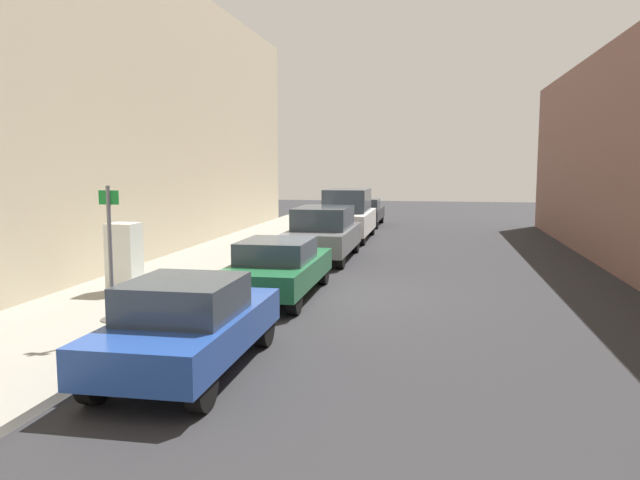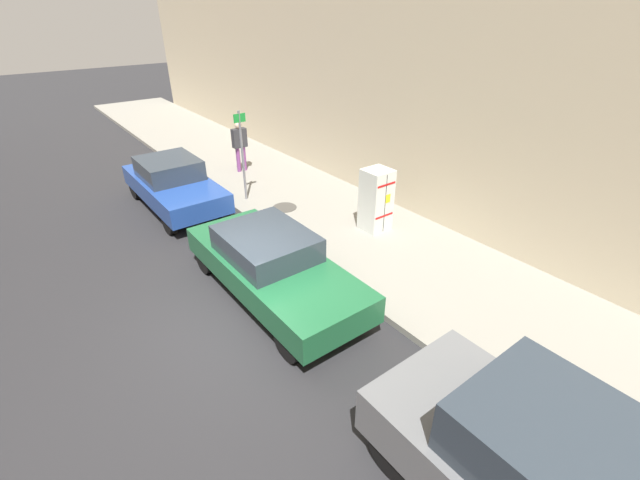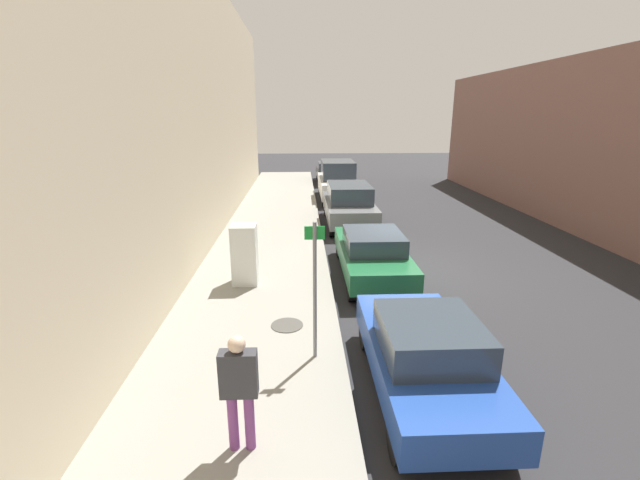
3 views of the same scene
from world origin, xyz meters
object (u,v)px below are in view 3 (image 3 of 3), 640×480
parked_sedan_dark (330,172)px  parked_sedan_green (372,253)px  parked_van_white (338,181)px  parked_hatchback_blue (426,355)px  discarded_refrigerator (245,254)px  parked_suv_gray (349,204)px  pedestrian_walking_far (239,385)px  street_sign_post (315,284)px

parked_sedan_dark → parked_sedan_green: bearing=-90.0°
parked_van_white → parked_sedan_dark: size_ratio=1.12×
parked_van_white → parked_hatchback_blue: bearing=-90.0°
parked_sedan_dark → discarded_refrigerator: bearing=-100.9°
parked_sedan_green → discarded_refrigerator: bearing=-169.0°
parked_suv_gray → discarded_refrigerator: bearing=-117.8°
pedestrian_walking_far → parked_hatchback_blue: bearing=-62.3°
discarded_refrigerator → pedestrian_walking_far: size_ratio=0.94×
street_sign_post → pedestrian_walking_far: street_sign_post is taller
parked_suv_gray → parked_van_white: (-0.00, 5.70, 0.14)m
discarded_refrigerator → parked_hatchback_blue: discarded_refrigerator is taller
discarded_refrigerator → parked_sedan_dark: (3.57, 18.52, -0.22)m
parked_van_white → parked_sedan_dark: parked_van_white is taller
parked_hatchback_blue → parked_van_white: (-0.00, 17.25, 0.30)m
street_sign_post → parked_sedan_dark: street_sign_post is taller
discarded_refrigerator → street_sign_post: size_ratio=0.62×
parked_van_white → parked_sedan_green: bearing=-90.0°
parked_suv_gray → street_sign_post: bearing=-99.7°
discarded_refrigerator → parked_sedan_green: 3.64m
parked_hatchback_blue → discarded_refrigerator: bearing=126.7°
street_sign_post → parked_van_white: size_ratio=0.54×
street_sign_post → pedestrian_walking_far: size_ratio=1.53×
parked_sedan_green → parked_sedan_dark: 17.83m
parked_suv_gray → pedestrian_walking_far: bearing=-102.7°
street_sign_post → parked_suv_gray: 10.71m
parked_sedan_green → parked_van_white: parked_van_white is taller
parked_hatchback_blue → parked_sedan_dark: bearing=90.0°
street_sign_post → parked_hatchback_blue: (1.81, -1.02, -0.87)m
pedestrian_walking_far → parked_van_white: parked_van_white is taller
parked_hatchback_blue → parked_suv_gray: (0.00, 11.55, 0.16)m
street_sign_post → parked_sedan_green: 4.90m
parked_hatchback_blue → parked_sedan_dark: 23.32m
parked_hatchback_blue → parked_sedan_green: parked_hatchback_blue is taller
parked_sedan_dark → pedestrian_walking_far: bearing=-96.7°
parked_hatchback_blue → parked_suv_gray: 11.55m
parked_sedan_dark → street_sign_post: bearing=-94.6°
discarded_refrigerator → parked_sedan_green: size_ratio=0.35×
street_sign_post → parked_van_white: 16.34m
pedestrian_walking_far → parked_van_white: 18.74m
street_sign_post → parked_sedan_dark: (1.81, 22.30, -0.88)m
parked_hatchback_blue → parked_sedan_green: bearing=90.0°
parked_sedan_green → parked_suv_gray: size_ratio=0.97×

